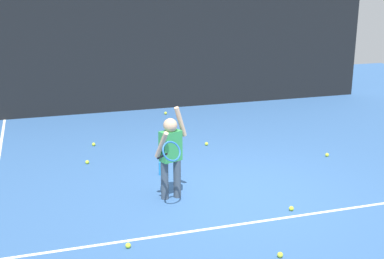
{
  "coord_description": "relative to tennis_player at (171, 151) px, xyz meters",
  "views": [
    {
      "loc": [
        -2.73,
        -6.59,
        3.07
      ],
      "look_at": [
        -0.49,
        0.66,
        0.85
      ],
      "focal_mm": 48.01,
      "sensor_mm": 36.0,
      "label": 1
    }
  ],
  "objects": [
    {
      "name": "back_fence_windscreen",
      "position": [
        0.98,
        5.4,
        0.94
      ],
      "size": [
        11.3,
        0.08,
        3.34
      ],
      "primitive_type": "cube",
      "color": "black",
      "rests_on": "ground"
    },
    {
      "name": "fence_post_1",
      "position": [
        -0.85,
        5.46,
        1.02
      ],
      "size": [
        0.09,
        0.09,
        3.49
      ],
      "primitive_type": "cylinder",
      "color": "slate",
      "rests_on": "ground"
    },
    {
      "name": "court_line_baseline",
      "position": [
        0.98,
        -1.07,
        -0.72
      ],
      "size": [
        9.0,
        0.05,
        0.0
      ],
      "primitive_type": "cube",
      "color": "white",
      "rests_on": "ground"
    },
    {
      "name": "tennis_ball_4",
      "position": [
        -0.79,
        2.82,
        -0.69
      ],
      "size": [
        0.07,
        0.07,
        0.07
      ],
      "primitive_type": "sphere",
      "color": "#CCE033",
      "rests_on": "ground"
    },
    {
      "name": "tennis_ball_0",
      "position": [
        1.13,
        4.74,
        -0.69
      ],
      "size": [
        0.07,
        0.07,
        0.07
      ],
      "primitive_type": "sphere",
      "color": "#CCE033",
      "rests_on": "ground"
    },
    {
      "name": "fence_post_2",
      "position": [
        2.81,
        5.46,
        1.02
      ],
      "size": [
        0.09,
        0.09,
        3.49
      ],
      "primitive_type": "cylinder",
      "color": "slate",
      "rests_on": "ground"
    },
    {
      "name": "water_bottle",
      "position": [
        0.08,
        0.96,
        -0.62
      ],
      "size": [
        0.07,
        0.07,
        0.22
      ],
      "primitive_type": "cylinder",
      "color": "#268CD8",
      "rests_on": "ground"
    },
    {
      "name": "ground_plane",
      "position": [
        0.98,
        -0.1,
        -0.73
      ],
      "size": [
        20.0,
        20.0,
        0.0
      ],
      "primitive_type": "plane",
      "color": "#335B93"
    },
    {
      "name": "tennis_ball_6",
      "position": [
        -1.02,
        1.84,
        -0.69
      ],
      "size": [
        0.07,
        0.07,
        0.07
      ],
      "primitive_type": "sphere",
      "color": "#CCE033",
      "rests_on": "ground"
    },
    {
      "name": "tennis_ball_8",
      "position": [
        1.48,
        -0.9,
        -0.69
      ],
      "size": [
        0.07,
        0.07,
        0.07
      ],
      "primitive_type": "sphere",
      "color": "#CCE033",
      "rests_on": "ground"
    },
    {
      "name": "fence_post_3",
      "position": [
        6.48,
        5.46,
        1.02
      ],
      "size": [
        0.09,
        0.09,
        3.49
      ],
      "primitive_type": "cylinder",
      "color": "slate",
      "rests_on": "ground"
    },
    {
      "name": "tennis_ball_7",
      "position": [
        0.77,
        -1.98,
        -0.69
      ],
      "size": [
        0.07,
        0.07,
        0.07
      ],
      "primitive_type": "sphere",
      "color": "#CCE033",
      "rests_on": "ground"
    },
    {
      "name": "tennis_ball_5",
      "position": [
        3.17,
        0.95,
        -0.69
      ],
      "size": [
        0.07,
        0.07,
        0.07
      ],
      "primitive_type": "sphere",
      "color": "#CCE033",
      "rests_on": "ground"
    },
    {
      "name": "tennis_player",
      "position": [
        0.0,
        0.0,
        0.0
      ],
      "size": [
        0.56,
        0.75,
        1.35
      ],
      "rotation": [
        0.0,
        0.0,
        0.36
      ],
      "color": "#3F4C59",
      "rests_on": "ground"
    },
    {
      "name": "tennis_ball_2",
      "position": [
        1.29,
        2.21,
        -0.69
      ],
      "size": [
        0.07,
        0.07,
        0.07
      ],
      "primitive_type": "sphere",
      "color": "#CCE033",
      "rests_on": "ground"
    },
    {
      "name": "tennis_ball_3",
      "position": [
        -0.86,
        -1.25,
        -0.69
      ],
      "size": [
        0.07,
        0.07,
        0.07
      ],
      "primitive_type": "sphere",
      "color": "#CCE033",
      "rests_on": "ground"
    }
  ]
}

